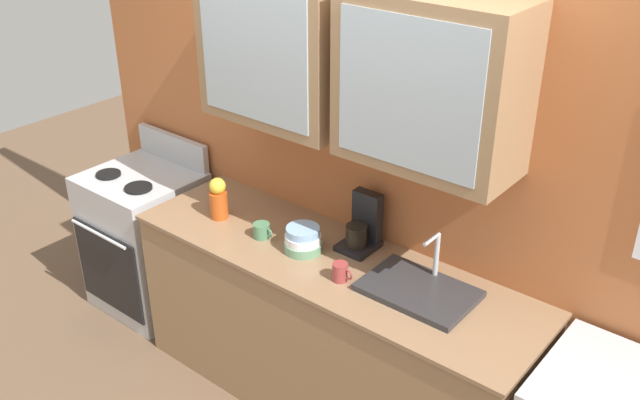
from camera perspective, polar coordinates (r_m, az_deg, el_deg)
ground_plane at (r=4.09m, az=0.69°, el=-15.61°), size 10.00×10.00×0.00m
back_wall_unit at (r=3.46m, az=4.12°, el=6.16°), size 4.03×0.48×2.83m
counter at (r=3.79m, az=0.73°, el=-10.57°), size 2.20×0.66×0.92m
stove_range at (r=4.69m, az=-13.66°, el=-3.07°), size 0.64×0.65×1.10m
sink_faucet at (r=3.31m, az=7.91°, el=-7.08°), size 0.51×0.34×0.26m
bowl_stack at (r=3.56m, az=-1.37°, el=-3.19°), size 0.19×0.19×0.13m
vase at (r=3.87m, az=-8.13°, el=0.09°), size 0.10×0.10×0.24m
cup_near_sink at (r=3.35m, az=1.64°, el=-5.77°), size 0.11×0.07×0.09m
cup_near_bowls at (r=3.70m, az=-4.68°, el=-2.45°), size 0.12×0.09×0.08m
coffee_maker at (r=3.58m, az=3.41°, el=-2.21°), size 0.17×0.20×0.29m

